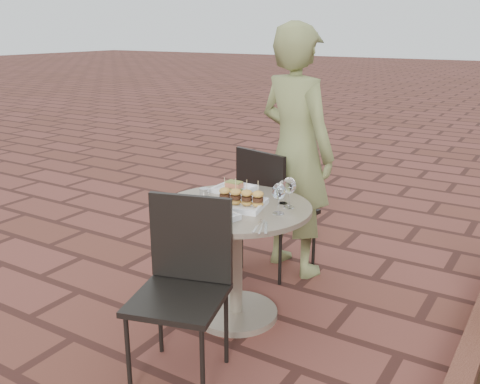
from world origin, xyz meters
The scene contains 14 objects.
ground centered at (0.00, 0.00, 0.00)m, with size 60.00×60.00×0.00m, color #5C2C24.
cafe_table centered at (0.25, 0.29, 0.48)m, with size 0.90×0.90×0.73m.
chair_far centered at (0.12, 0.96, 0.55)m, with size 0.53×0.53×0.93m.
chair_near centered at (0.32, -0.29, 0.55)m, with size 0.55×0.55×0.93m.
diner centered at (0.23, 1.13, 0.89)m, with size 0.65×0.43×1.78m, color olive.
plate_salmon centered at (0.09, 0.54, 0.75)m, with size 0.24×0.24×0.06m.
plate_sliders centered at (0.29, 0.29, 0.77)m, with size 0.31×0.31×0.17m.
plate_tuna centered at (0.25, 0.01, 0.75)m, with size 0.32×0.32×0.03m.
wine_glass_right centered at (0.53, 0.30, 0.86)m, with size 0.08×0.08×0.18m.
wine_glass_mid centered at (0.47, 0.48, 0.83)m, with size 0.06×0.06×0.14m.
wine_glass_far centered at (0.53, 0.43, 0.86)m, with size 0.08×0.08×0.18m.
steel_ramekin centered at (-0.02, 0.36, 0.75)m, with size 0.06×0.06×0.05m, color silver.
cutlery_set centered at (0.56, 0.07, 0.73)m, with size 0.09×0.21×0.00m, color silver, non-canonical shape.
planter_curb centered at (1.60, 0.30, 0.07)m, with size 0.12×3.00×0.15m, color brown.
Camera 1 is at (1.85, -2.23, 1.74)m, focal length 40.00 mm.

